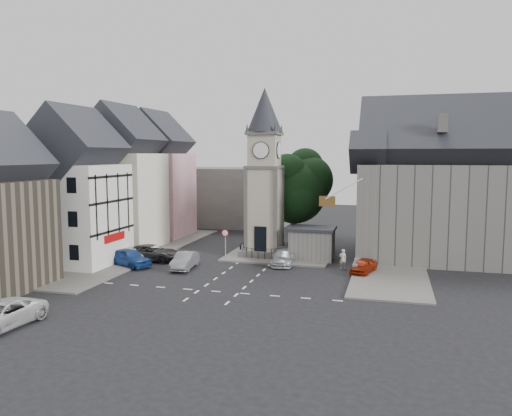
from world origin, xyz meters
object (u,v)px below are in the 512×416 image
(clock_tower, at_px, (264,173))
(car_west_blue, at_px, (129,258))
(car_east_red, at_px, (364,266))
(pedestrian, at_px, (343,259))
(stone_shelter, at_px, (312,243))

(clock_tower, height_order, car_west_blue, clock_tower)
(clock_tower, xyz_separation_m, car_east_red, (9.86, -4.99, -7.50))
(car_east_red, xyz_separation_m, pedestrian, (-1.86, 1.34, 0.23))
(stone_shelter, bearing_deg, car_east_red, -41.62)
(stone_shelter, height_order, pedestrian, stone_shelter)
(clock_tower, relative_size, stone_shelter, 3.78)
(clock_tower, bearing_deg, car_east_red, -26.84)
(stone_shelter, bearing_deg, car_west_blue, -154.42)
(clock_tower, relative_size, car_west_blue, 3.50)
(pedestrian, bearing_deg, clock_tower, -39.90)
(clock_tower, height_order, pedestrian, clock_tower)
(pedestrian, bearing_deg, stone_shelter, -60.02)
(clock_tower, xyz_separation_m, car_west_blue, (-10.42, -7.78, -7.33))
(stone_shelter, xyz_separation_m, car_west_blue, (-15.22, -7.29, -0.76))
(car_west_blue, xyz_separation_m, car_east_red, (20.29, 2.79, -0.17))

